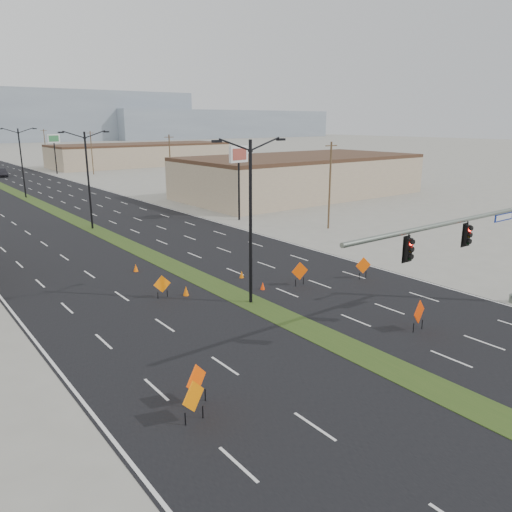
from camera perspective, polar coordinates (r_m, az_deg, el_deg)
ground at (r=23.79m, az=17.47°, el=-13.19°), size 600.00×600.00×0.00m
building_se_near at (r=77.04m, az=5.03°, el=8.95°), size 36.00×18.00×5.50m
building_se_far at (r=133.98m, az=-13.01°, el=11.14°), size 44.00×16.00×5.00m
mesa_east at (r=360.58m, az=-4.27°, el=14.81°), size 160.00×50.00×18.00m
signal_mast at (r=30.14m, az=24.61°, el=1.84°), size 16.30×0.60×8.00m
streetlight_0 at (r=29.97m, az=-0.63°, el=4.39°), size 5.15×0.24×10.02m
streetlight_1 at (r=54.81m, az=-18.63°, el=8.52°), size 5.15×0.24×10.02m
streetlight_2 at (r=81.72m, az=-25.22°, el=9.82°), size 5.15×0.24×10.02m
utility_pole_0 at (r=52.86m, az=8.44°, el=8.11°), size 1.60×0.20×9.00m
utility_pole_1 at (r=81.13m, az=-9.78°, el=10.47°), size 1.60×0.20×9.00m
utility_pole_2 at (r=113.22m, az=-18.26°, el=11.21°), size 1.60×0.20×9.00m
utility_pole_3 at (r=146.65m, az=-22.95°, el=11.52°), size 1.60×0.20×9.00m
car_mid at (r=115.78m, az=-27.12°, el=8.48°), size 1.81×5.03×1.65m
construction_sign_0 at (r=19.50m, az=-7.16°, el=-15.78°), size 1.22×0.55×1.74m
construction_sign_1 at (r=20.56m, az=-6.82°, el=-13.99°), size 1.22×0.59×1.77m
construction_sign_2 at (r=32.51m, az=-10.68°, el=-3.26°), size 1.14×0.17×1.52m
construction_sign_3 at (r=34.44m, az=5.03°, el=-1.81°), size 1.25×0.30×1.70m
construction_sign_4 at (r=28.38m, az=18.14°, el=-6.20°), size 1.31×0.34×1.78m
construction_sign_5 at (r=36.65m, az=12.15°, el=-1.14°), size 1.15×0.44×1.61m
cone_0 at (r=32.88m, az=-8.02°, el=-3.97°), size 0.43×0.43×0.65m
cone_1 at (r=33.71m, az=0.77°, el=-3.44°), size 0.40×0.40×0.53m
cone_2 at (r=36.19m, az=-1.65°, el=-2.12°), size 0.40×0.40×0.54m
cone_3 at (r=38.76m, az=-13.58°, el=-1.32°), size 0.48×0.48×0.60m
pole_sign_east_near at (r=56.78m, az=-1.99°, el=10.85°), size 2.74×0.88×8.36m
pole_sign_east_far at (r=116.86m, az=-22.10°, el=11.99°), size 2.74×0.85×8.35m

